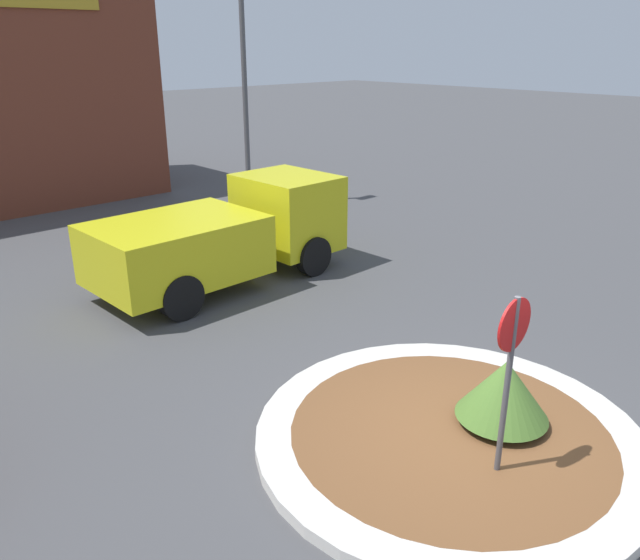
# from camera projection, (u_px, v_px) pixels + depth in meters

# --- Properties ---
(ground_plane) EXTENTS (120.00, 120.00, 0.00)m
(ground_plane) POSITION_uv_depth(u_px,v_px,m) (448.00, 441.00, 8.26)
(ground_plane) COLOR #474749
(traffic_island) EXTENTS (5.11, 5.11, 0.17)m
(traffic_island) POSITION_uv_depth(u_px,v_px,m) (449.00, 436.00, 8.23)
(traffic_island) COLOR beige
(traffic_island) RESTS_ON ground_plane
(stop_sign) EXTENTS (0.63, 0.07, 2.40)m
(stop_sign) POSITION_uv_depth(u_px,v_px,m) (510.00, 360.00, 6.95)
(stop_sign) COLOR #4C4C51
(stop_sign) RESTS_ON ground_plane
(island_shrub) EXTENTS (1.23, 1.23, 0.92)m
(island_shrub) POSITION_uv_depth(u_px,v_px,m) (504.00, 389.00, 8.20)
(island_shrub) COLOR brown
(island_shrub) RESTS_ON traffic_island
(utility_truck) EXTENTS (5.65, 2.47, 2.10)m
(utility_truck) POSITION_uv_depth(u_px,v_px,m) (226.00, 234.00, 13.47)
(utility_truck) COLOR gold
(utility_truck) RESTS_ON ground_plane
(light_pole) EXTENTS (0.70, 0.30, 7.31)m
(light_pole) POSITION_uv_depth(u_px,v_px,m) (244.00, 68.00, 18.89)
(light_pole) COLOR #4C4C51
(light_pole) RESTS_ON ground_plane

